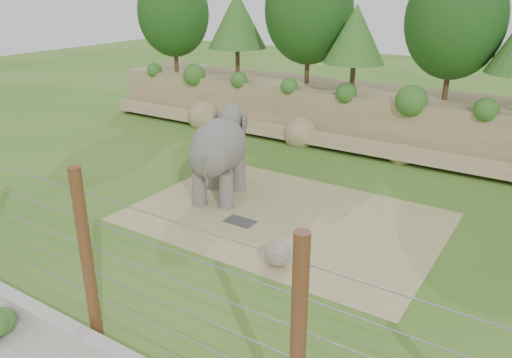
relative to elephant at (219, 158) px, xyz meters
The scene contains 8 objects.
ground 4.21m from the elephant, 53.75° to the right, with size 90.00×90.00×0.00m, color #34671B.
back_embankment 10.24m from the elephant, 72.98° to the left, with size 30.00×5.52×8.77m.
dirt_patch 3.21m from the elephant, ahead, with size 10.00×7.00×0.02m, color tan.
drain_grate 2.66m from the elephant, 35.99° to the right, with size 1.00×0.60×0.03m, color #262628.
elephant is the anchor object (origin of this frame).
stone_ball 5.25m from the elephant, 35.22° to the right, with size 0.75×0.75×0.75m, color gray.
retaining_wall 8.59m from the elephant, 74.13° to the right, with size 26.00×0.35×0.50m, color beige.
barrier_fence 8.03m from the elephant, 73.15° to the right, with size 20.26×0.26×4.00m.
Camera 1 is at (7.90, -10.19, 7.31)m, focal length 35.00 mm.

